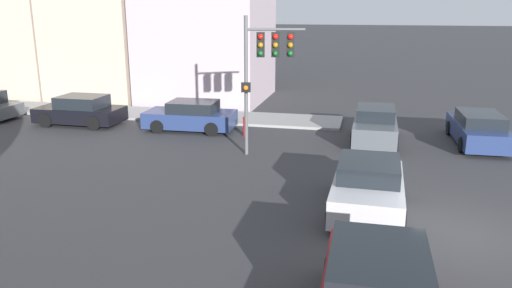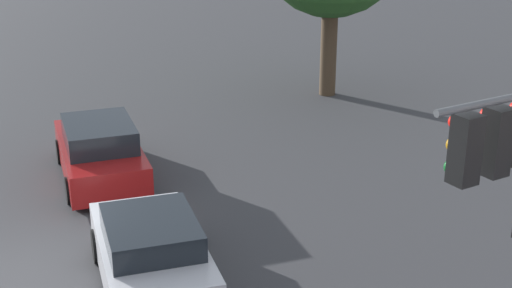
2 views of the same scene
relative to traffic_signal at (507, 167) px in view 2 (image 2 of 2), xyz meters
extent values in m
plane|color=#333335|center=(-5.83, -6.20, -3.79)|extent=(300.00, 300.00, 0.00)
cylinder|color=#423323|center=(-15.57, 4.68, -2.06)|extent=(0.58, 0.58, 3.46)
cylinder|color=#515456|center=(0.10, -0.30, 0.98)|extent=(0.52, 2.15, 0.10)
sphere|color=#0F511E|center=(-0.19, 0.20, 0.13)|extent=(0.20, 0.20, 0.20)
cube|color=black|center=(0.10, -0.30, 0.43)|extent=(0.35, 0.35, 0.90)
sphere|color=red|center=(-0.08, -0.34, 0.73)|extent=(0.20, 0.20, 0.20)
sphere|color=#99660F|center=(-0.08, -0.34, 0.43)|extent=(0.20, 0.20, 0.20)
sphere|color=#0F511E|center=(-0.08, -0.34, 0.13)|extent=(0.20, 0.20, 0.20)
cube|color=black|center=(0.21, -0.83, 0.43)|extent=(0.35, 0.35, 0.90)
sphere|color=red|center=(0.02, -0.87, 0.73)|extent=(0.20, 0.20, 0.20)
sphere|color=#99660F|center=(0.02, -0.87, 0.43)|extent=(0.20, 0.20, 0.20)
sphere|color=#0F511E|center=(0.02, -0.87, 0.13)|extent=(0.20, 0.20, 0.20)
cube|color=maroon|center=(-10.49, -4.10, -3.21)|extent=(4.43, 1.91, 0.79)
cube|color=black|center=(-10.32, -4.10, -2.52)|extent=(2.30, 1.68, 0.59)
cylinder|color=black|center=(-11.87, -5.00, -3.45)|extent=(0.67, 0.22, 0.67)
cylinder|color=black|center=(-11.87, -3.20, -3.45)|extent=(0.67, 0.22, 0.67)
cylinder|color=black|center=(-9.12, -5.00, -3.45)|extent=(0.67, 0.22, 0.67)
cylinder|color=black|center=(-9.12, -3.20, -3.45)|extent=(0.67, 0.22, 0.67)
cube|color=#B7B7BC|center=(-4.84, -3.89, -3.20)|extent=(3.98, 1.98, 0.78)
cube|color=black|center=(-4.68, -3.89, -2.57)|extent=(2.09, 1.70, 0.48)
cylinder|color=black|center=(-6.08, -4.74, -3.43)|extent=(0.71, 0.24, 0.71)
cylinder|color=black|center=(-6.04, -2.98, -3.43)|extent=(0.71, 0.24, 0.71)
camera|label=1|loc=(-18.24, -3.74, 1.79)|focal=35.00mm
camera|label=2|loc=(7.05, -5.92, 3.53)|focal=50.00mm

